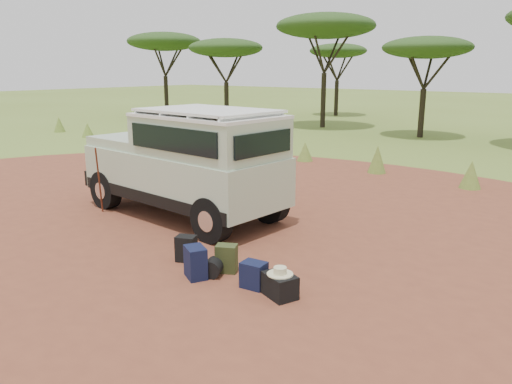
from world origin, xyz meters
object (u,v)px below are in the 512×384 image
Objects in this scene: duffel_navy at (254,275)px; hard_case at (280,286)px; backpack_olive at (227,259)px; safari_vehicle at (188,165)px; backpack_black at (186,249)px; backpack_navy at (196,263)px; walking_staff at (99,181)px.

hard_case is at bearing -8.60° from duffel_navy.
backpack_olive reaches higher than hard_case.
backpack_black is at bearing -41.88° from safari_vehicle.
backpack_navy is 1.50m from hard_case.
backpack_black is (1.93, -1.99, -0.96)m from safari_vehicle.
duffel_navy is at bearing -160.86° from hard_case.
hard_case is (2.11, -0.16, -0.05)m from backpack_black.
backpack_black is 0.98× the size of backpack_olive.
duffel_navy is at bearing -58.41° from walking_staff.
hard_case is at bearing -37.71° from backpack_olive.
walking_staff is 3.44× the size of backpack_olive.
walking_staff is 3.91× the size of duffel_navy.
backpack_olive is at bearing 92.45° from backpack_navy.
backpack_black reaches higher than hard_case.
hard_case is at bearing -24.01° from safari_vehicle.
backpack_black is 0.88m from backpack_olive.
duffel_navy is at bearing 44.44° from backpack_navy.
safari_vehicle is 9.94× the size of backpack_navy.
duffel_navy is at bearing -27.96° from backpack_black.
safari_vehicle is 2.94m from backpack_black.
duffel_navy is (1.61, -0.14, -0.02)m from backpack_black.
walking_staff is 3.53× the size of backpack_black.
walking_staff is at bearing -168.14° from backpack_navy.
safari_vehicle is at bearing 142.39° from duffel_navy.
backpack_olive is 1.26m from hard_case.
backpack_black reaches higher than duffel_navy.
walking_staff is 5.42m from duffel_navy.
hard_case is at bearing -57.67° from walking_staff.
duffel_navy is (0.97, 0.28, -0.05)m from backpack_navy.
walking_staff is 4.66m from backpack_olive.
backpack_olive is at bearing 157.67° from duffel_navy.
safari_vehicle reaches higher than duffel_navy.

